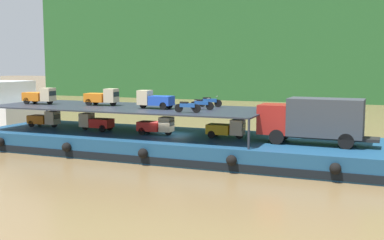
# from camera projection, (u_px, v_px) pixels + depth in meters

# --- Properties ---
(ground_plane) EXTENTS (400.00, 400.00, 0.00)m
(ground_plane) POSITION_uv_depth(u_px,v_px,m) (171.00, 154.00, 35.76)
(ground_plane) COLOR brown
(cargo_barge) EXTENTS (31.31, 9.19, 1.50)m
(cargo_barge) POSITION_uv_depth(u_px,v_px,m) (171.00, 144.00, 35.65)
(cargo_barge) COLOR navy
(cargo_barge) RESTS_ON ground
(covered_lorry) EXTENTS (7.90, 2.45, 3.10)m
(covered_lorry) POSITION_uv_depth(u_px,v_px,m) (313.00, 119.00, 31.08)
(covered_lorry) COLOR maroon
(covered_lorry) RESTS_ON cargo_barge
(cargo_rack) EXTENTS (22.11, 7.84, 2.00)m
(cargo_rack) POSITION_uv_depth(u_px,v_px,m) (127.00, 108.00, 36.77)
(cargo_rack) COLOR #232833
(cargo_rack) RESTS_ON cargo_barge
(mini_truck_lower_stern) EXTENTS (2.76, 1.23, 1.38)m
(mini_truck_lower_stern) POSITION_uv_depth(u_px,v_px,m) (45.00, 119.00, 39.92)
(mini_truck_lower_stern) COLOR orange
(mini_truck_lower_stern) RESTS_ON cargo_barge
(mini_truck_lower_aft) EXTENTS (2.76, 1.24, 1.38)m
(mini_truck_lower_aft) POSITION_uv_depth(u_px,v_px,m) (96.00, 122.00, 37.72)
(mini_truck_lower_aft) COLOR red
(mini_truck_lower_aft) RESTS_ON cargo_barge
(mini_truck_lower_mid) EXTENTS (2.77, 1.24, 1.38)m
(mini_truck_lower_mid) POSITION_uv_depth(u_px,v_px,m) (156.00, 126.00, 35.47)
(mini_truck_lower_mid) COLOR red
(mini_truck_lower_mid) RESTS_ON cargo_barge
(mini_truck_lower_fore) EXTENTS (2.74, 1.21, 1.38)m
(mini_truck_lower_fore) POSITION_uv_depth(u_px,v_px,m) (227.00, 129.00, 33.82)
(mini_truck_lower_fore) COLOR gold
(mini_truck_lower_fore) RESTS_ON cargo_barge
(mini_truck_upper_stern) EXTENTS (2.76, 1.24, 1.38)m
(mini_truck_upper_stern) POSITION_uv_depth(u_px,v_px,m) (40.00, 96.00, 39.25)
(mini_truck_upper_stern) COLOR orange
(mini_truck_upper_stern) RESTS_ON cargo_rack
(mini_truck_upper_mid) EXTENTS (2.78, 1.26, 1.38)m
(mini_truck_upper_mid) POSITION_uv_depth(u_px,v_px,m) (102.00, 97.00, 37.99)
(mini_truck_upper_mid) COLOR orange
(mini_truck_upper_mid) RESTS_ON cargo_rack
(mini_truck_upper_fore) EXTENTS (2.74, 1.20, 1.38)m
(mini_truck_upper_fore) POSITION_uv_depth(u_px,v_px,m) (155.00, 100.00, 35.18)
(mini_truck_upper_fore) COLOR #1E47B7
(mini_truck_upper_fore) RESTS_ON cargo_rack
(motorcycle_upper_port) EXTENTS (1.90, 0.55, 0.87)m
(motorcycle_upper_port) POSITION_uv_depth(u_px,v_px,m) (187.00, 106.00, 32.26)
(motorcycle_upper_port) COLOR black
(motorcycle_upper_port) RESTS_ON cargo_rack
(motorcycle_upper_centre) EXTENTS (1.90, 0.55, 0.87)m
(motorcycle_upper_centre) POSITION_uv_depth(u_px,v_px,m) (201.00, 104.00, 34.36)
(motorcycle_upper_centre) COLOR black
(motorcycle_upper_centre) RESTS_ON cargo_rack
(motorcycle_upper_stbd) EXTENTS (1.90, 0.55, 0.87)m
(motorcycle_upper_stbd) POSITION_uv_depth(u_px,v_px,m) (210.00, 102.00, 36.60)
(motorcycle_upper_stbd) COLOR black
(motorcycle_upper_stbd) RESTS_ON cargo_rack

